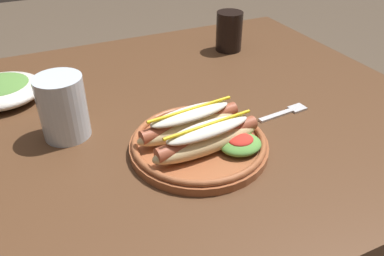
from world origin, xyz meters
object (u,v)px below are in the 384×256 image
at_px(hot_dog_plate, 201,138).
at_px(side_bowl, 1,90).
at_px(fork, 286,112).
at_px(water_cup, 63,108).
at_px(soda_cup, 229,31).

distance_m(hot_dog_plate, side_bowl, 0.48).
height_order(fork, water_cup, water_cup).
bearing_deg(hot_dog_plate, side_bowl, 131.48).
distance_m(hot_dog_plate, water_cup, 0.27).
bearing_deg(soda_cup, hot_dog_plate, -125.33).
xyz_separation_m(water_cup, side_bowl, (-0.11, 0.21, -0.04)).
distance_m(soda_cup, side_bowl, 0.61).
bearing_deg(side_bowl, hot_dog_plate, -48.52).
bearing_deg(fork, side_bowl, 144.28).
height_order(hot_dog_plate, water_cup, water_cup).
relative_size(hot_dog_plate, soda_cup, 2.35).
bearing_deg(side_bowl, soda_cup, 4.03).
relative_size(water_cup, side_bowl, 0.70).
xyz_separation_m(hot_dog_plate, fork, (0.22, 0.04, -0.02)).
relative_size(soda_cup, water_cup, 0.88).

